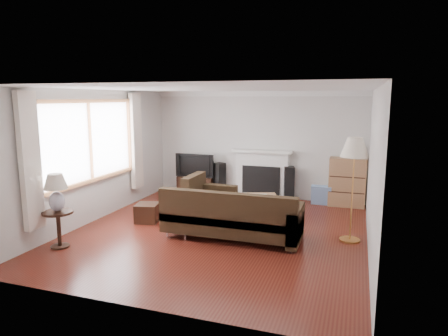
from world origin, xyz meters
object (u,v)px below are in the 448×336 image
(sectional_sofa, at_px, (232,215))
(floor_lamp, at_px, (352,190))
(tv_stand, at_px, (197,185))
(bookshelf, at_px, (347,182))
(coffee_table, at_px, (252,205))
(side_table, at_px, (59,229))

(sectional_sofa, height_order, floor_lamp, floor_lamp)
(tv_stand, height_order, bookshelf, bookshelf)
(coffee_table, distance_m, side_table, 3.65)
(bookshelf, distance_m, floor_lamp, 2.29)
(bookshelf, distance_m, side_table, 5.85)
(sectional_sofa, xyz_separation_m, side_table, (-2.47, -1.29, -0.11))
(sectional_sofa, bearing_deg, side_table, -152.39)
(bookshelf, xyz_separation_m, floor_lamp, (0.13, -2.26, 0.33))
(floor_lamp, bearing_deg, side_table, -157.94)
(bookshelf, height_order, sectional_sofa, bookshelf)
(bookshelf, height_order, floor_lamp, floor_lamp)
(bookshelf, relative_size, sectional_sofa, 0.43)
(coffee_table, relative_size, floor_lamp, 0.59)
(sectional_sofa, bearing_deg, bookshelf, 57.25)
(bookshelf, bearing_deg, coffee_table, -143.96)
(tv_stand, distance_m, coffee_table, 2.16)
(side_table, bearing_deg, tv_stand, 80.18)
(sectional_sofa, relative_size, floor_lamp, 1.44)
(tv_stand, bearing_deg, floor_lamp, -31.29)
(tv_stand, relative_size, bookshelf, 0.85)
(tv_stand, distance_m, sectional_sofa, 3.25)
(tv_stand, relative_size, coffee_table, 0.88)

